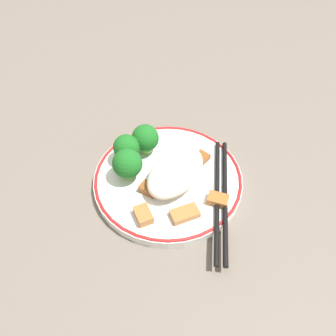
% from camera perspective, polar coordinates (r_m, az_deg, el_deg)
% --- Properties ---
extents(ground_plane, '(3.00, 3.00, 0.00)m').
position_cam_1_polar(ground_plane, '(0.52, 0.00, -2.49)').
color(ground_plane, '#665B51').
extents(plate, '(0.23, 0.23, 0.02)m').
position_cam_1_polar(plate, '(0.51, 0.00, -1.86)').
color(plate, white).
rests_on(plate, ground_plane).
extents(rice_mound, '(0.11, 0.07, 0.04)m').
position_cam_1_polar(rice_mound, '(0.49, 1.36, -0.59)').
color(rice_mound, white).
rests_on(rice_mound, plate).
extents(broccoli_back_left, '(0.04, 0.04, 0.05)m').
position_cam_1_polar(broccoli_back_left, '(0.53, -3.97, 5.14)').
color(broccoli_back_left, '#7FB756').
rests_on(broccoli_back_left, plate).
extents(broccoli_back_center, '(0.04, 0.04, 0.05)m').
position_cam_1_polar(broccoli_back_center, '(0.51, -7.24, 3.49)').
color(broccoli_back_center, '#7FB756').
rests_on(broccoli_back_center, plate).
extents(broccoli_back_right, '(0.05, 0.05, 0.06)m').
position_cam_1_polar(broccoli_back_right, '(0.49, -7.08, 0.74)').
color(broccoli_back_right, '#7FB756').
rests_on(broccoli_back_right, plate).
extents(meat_near_front, '(0.02, 0.03, 0.01)m').
position_cam_1_polar(meat_near_front, '(0.49, -3.33, -3.63)').
color(meat_near_front, brown).
rests_on(meat_near_front, plate).
extents(meat_near_left, '(0.03, 0.02, 0.01)m').
position_cam_1_polar(meat_near_left, '(0.53, 5.60, 1.60)').
color(meat_near_left, brown).
rests_on(meat_near_left, plate).
extents(meat_near_right, '(0.03, 0.04, 0.01)m').
position_cam_1_polar(meat_near_right, '(0.46, -4.32, -8.17)').
color(meat_near_right, '#9E6633').
rests_on(meat_near_right, plate).
extents(meat_near_back, '(0.03, 0.03, 0.01)m').
position_cam_1_polar(meat_near_back, '(0.48, 8.77, -5.33)').
color(meat_near_back, '#995B28').
rests_on(meat_near_back, plate).
extents(meat_on_rice_edge, '(0.05, 0.04, 0.01)m').
position_cam_1_polar(meat_on_rice_edge, '(0.46, 2.93, -7.95)').
color(meat_on_rice_edge, '#9E6633').
rests_on(meat_on_rice_edge, plate).
extents(chopsticks, '(0.20, 0.12, 0.01)m').
position_cam_1_polar(chopsticks, '(0.49, 9.22, -4.84)').
color(chopsticks, black).
rests_on(chopsticks, plate).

